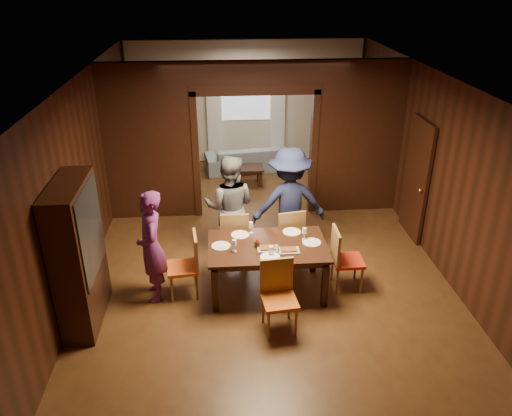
{
  "coord_description": "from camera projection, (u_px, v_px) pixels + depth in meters",
  "views": [
    {
      "loc": [
        -0.68,
        -7.17,
        4.35
      ],
      "look_at": [
        -0.14,
        -0.4,
        1.05
      ],
      "focal_mm": 35.0,
      "sensor_mm": 36.0,
      "label": 1
    }
  ],
  "objects": [
    {
      "name": "floor",
      "position": [
        263.0,
        253.0,
        8.38
      ],
      "size": [
        9.0,
        9.0,
        0.0
      ],
      "primitive_type": "plane",
      "color": "#4B2A15",
      "rests_on": "ground"
    },
    {
      "name": "ceiling",
      "position": [
        264.0,
        79.0,
        7.12
      ],
      "size": [
        5.5,
        9.0,
        0.02
      ],
      "primitive_type": "cube",
      "color": "silver",
      "rests_on": "room_walls"
    },
    {
      "name": "room_walls",
      "position": [
        254.0,
        133.0,
        9.42
      ],
      "size": [
        5.52,
        9.01,
        2.9
      ],
      "color": "black",
      "rests_on": "floor"
    },
    {
      "name": "person_purple",
      "position": [
        151.0,
        247.0,
        6.95
      ],
      "size": [
        0.5,
        0.67,
        1.66
      ],
      "primitive_type": "imported",
      "rotation": [
        0.0,
        0.0,
        -1.38
      ],
      "color": "#63225E",
      "rests_on": "floor"
    },
    {
      "name": "person_grey",
      "position": [
        230.0,
        207.0,
        8.0
      ],
      "size": [
        0.95,
        0.8,
        1.74
      ],
      "primitive_type": "imported",
      "rotation": [
        0.0,
        0.0,
        2.96
      ],
      "color": "#5D5D65",
      "rests_on": "floor"
    },
    {
      "name": "person_navy",
      "position": [
        289.0,
        204.0,
        7.97
      ],
      "size": [
        1.25,
        0.78,
        1.86
      ],
      "primitive_type": "imported",
      "rotation": [
        0.0,
        0.0,
        3.22
      ],
      "color": "#181C3C",
      "rests_on": "floor"
    },
    {
      "name": "sofa",
      "position": [
        248.0,
        158.0,
        11.71
      ],
      "size": [
        2.08,
        1.04,
        0.58
      ],
      "primitive_type": "imported",
      "rotation": [
        0.0,
        0.0,
        3.28
      ],
      "color": "#859AAE",
      "rests_on": "floor"
    },
    {
      "name": "serving_bowl",
      "position": [
        271.0,
        241.0,
        7.16
      ],
      "size": [
        0.33,
        0.33,
        0.08
      ],
      "primitive_type": "imported",
      "color": "black",
      "rests_on": "dining_table"
    },
    {
      "name": "dining_table",
      "position": [
        267.0,
        267.0,
        7.29
      ],
      "size": [
        1.69,
        1.05,
        0.76
      ],
      "primitive_type": "cube",
      "color": "black",
      "rests_on": "floor"
    },
    {
      "name": "coffee_table",
      "position": [
        245.0,
        176.0,
        10.97
      ],
      "size": [
        0.8,
        0.5,
        0.4
      ],
      "primitive_type": "cube",
      "color": "black",
      "rests_on": "floor"
    },
    {
      "name": "chair_left",
      "position": [
        183.0,
        266.0,
        7.15
      ],
      "size": [
        0.48,
        0.48,
        0.97
      ],
      "primitive_type": null,
      "rotation": [
        0.0,
        0.0,
        -1.47
      ],
      "color": "#DC5414",
      "rests_on": "floor"
    },
    {
      "name": "chair_right",
      "position": [
        348.0,
        259.0,
        7.31
      ],
      "size": [
        0.44,
        0.44,
        0.97
      ],
      "primitive_type": null,
      "rotation": [
        0.0,
        0.0,
        1.57
      ],
      "color": "red",
      "rests_on": "floor"
    },
    {
      "name": "chair_far_l",
      "position": [
        234.0,
        236.0,
        7.93
      ],
      "size": [
        0.44,
        0.44,
        0.97
      ],
      "primitive_type": null,
      "rotation": [
        0.0,
        0.0,
        3.14
      ],
      "color": "red",
      "rests_on": "floor"
    },
    {
      "name": "chair_far_r",
      "position": [
        287.0,
        234.0,
        7.99
      ],
      "size": [
        0.51,
        0.51,
        0.97
      ],
      "primitive_type": null,
      "rotation": [
        0.0,
        0.0,
        3.32
      ],
      "color": "red",
      "rests_on": "floor"
    },
    {
      "name": "chair_near",
      "position": [
        280.0,
        299.0,
        6.44
      ],
      "size": [
        0.48,
        0.48,
        0.97
      ],
      "primitive_type": null,
      "rotation": [
        0.0,
        0.0,
        0.11
      ],
      "color": "#D55B14",
      "rests_on": "floor"
    },
    {
      "name": "hutch",
      "position": [
        78.0,
        255.0,
        6.42
      ],
      "size": [
        0.4,
        1.2,
        2.0
      ],
      "primitive_type": "cube",
      "color": "black",
      "rests_on": "floor"
    },
    {
      "name": "door_right",
      "position": [
        417.0,
        179.0,
        8.56
      ],
      "size": [
        0.06,
        0.9,
        2.1
      ],
      "primitive_type": "cube",
      "color": "black",
      "rests_on": "floor"
    },
    {
      "name": "window_far",
      "position": [
        246.0,
        92.0,
        11.62
      ],
      "size": [
        1.2,
        0.03,
        1.3
      ],
      "primitive_type": "cube",
      "color": "silver",
      "rests_on": "back_wall"
    },
    {
      "name": "curtain_left",
      "position": [
        214.0,
        112.0,
        11.73
      ],
      "size": [
        0.35,
        0.06,
        2.4
      ],
      "primitive_type": "cube",
      "color": "white",
      "rests_on": "back_wall"
    },
    {
      "name": "curtain_right",
      "position": [
        278.0,
        111.0,
        11.84
      ],
      "size": [
        0.35,
        0.06,
        2.4
      ],
      "primitive_type": "cube",
      "color": "white",
      "rests_on": "back_wall"
    },
    {
      "name": "plate_left",
      "position": [
        221.0,
        246.0,
        7.1
      ],
      "size": [
        0.27,
        0.27,
        0.01
      ],
      "primitive_type": "cylinder",
      "color": "silver",
      "rests_on": "dining_table"
    },
    {
      "name": "plate_far_l",
      "position": [
        240.0,
        235.0,
        7.39
      ],
      "size": [
        0.27,
        0.27,
        0.01
      ],
      "primitive_type": "cylinder",
      "color": "white",
      "rests_on": "dining_table"
    },
    {
      "name": "plate_far_r",
      "position": [
        292.0,
        232.0,
        7.47
      ],
      "size": [
        0.27,
        0.27,
        0.01
      ],
      "primitive_type": "cylinder",
      "color": "white",
      "rests_on": "dining_table"
    },
    {
      "name": "plate_right",
      "position": [
        312.0,
        242.0,
        7.18
      ],
      "size": [
        0.27,
        0.27,
        0.01
      ],
      "primitive_type": "cylinder",
      "color": "white",
      "rests_on": "dining_table"
    },
    {
      "name": "plate_near",
      "position": [
        270.0,
        257.0,
        6.82
      ],
      "size": [
        0.27,
        0.27,
        0.01
      ],
      "primitive_type": "cylinder",
      "color": "white",
      "rests_on": "dining_table"
    },
    {
      "name": "platter_a",
      "position": [
        268.0,
        248.0,
        7.01
      ],
      "size": [
        0.3,
        0.2,
        0.04
      ],
      "primitive_type": "cube",
      "color": "gray",
      "rests_on": "dining_table"
    },
    {
      "name": "platter_b",
      "position": [
        289.0,
        250.0,
        6.97
      ],
      "size": [
        0.3,
        0.2,
        0.04
      ],
      "primitive_type": "cube",
      "color": "gray",
      "rests_on": "dining_table"
    },
    {
      "name": "wineglass_left",
      "position": [
        234.0,
        246.0,
        6.94
      ],
      "size": [
        0.08,
        0.08,
        0.18
      ],
      "primitive_type": null,
      "color": "silver",
      "rests_on": "dining_table"
    },
    {
      "name": "wineglass_far",
      "position": [
        251.0,
        228.0,
        7.41
      ],
      "size": [
        0.08,
        0.08,
        0.18
      ],
      "primitive_type": null,
      "color": "white",
      "rests_on": "dining_table"
    },
    {
      "name": "wineglass_right",
      "position": [
        304.0,
        234.0,
        7.24
      ],
      "size": [
        0.08,
        0.08,
        0.18
      ],
      "primitive_type": null,
      "color": "silver",
      "rests_on": "dining_table"
    },
    {
      "name": "tumbler",
      "position": [
        271.0,
        251.0,
        6.85
      ],
      "size": [
        0.07,
        0.07,
        0.14
      ],
      "primitive_type": "cylinder",
      "color": "silver",
      "rests_on": "dining_table"
    },
    {
      "name": "condiment_jar",
      "position": [
        257.0,
        243.0,
        7.06
      ],
      "size": [
        0.08,
        0.08,
        0.11
      ],
      "primitive_type": null,
      "color": "#481E10",
      "rests_on": "dining_table"
    }
  ]
}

